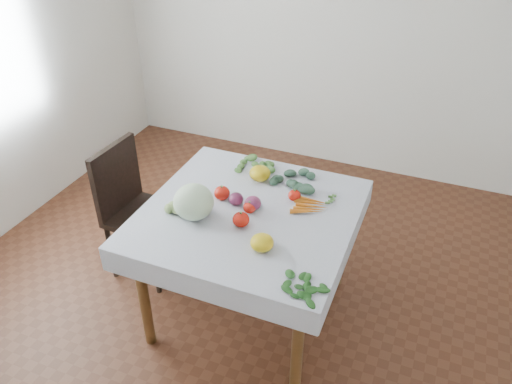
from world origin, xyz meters
TOP-DOWN VIEW (x-y plane):
  - ground at (0.00, 0.00)m, footprint 4.00×4.00m
  - back_wall at (0.00, 2.00)m, footprint 4.00×0.04m
  - table at (0.00, 0.00)m, footprint 1.00×1.00m
  - tablecloth at (0.00, 0.00)m, footprint 1.12×1.12m
  - chair at (-0.85, 0.11)m, footprint 0.43×0.43m
  - cabbage at (-0.25, -0.15)m, footprint 0.24×0.24m
  - tomato_a at (-0.18, 0.05)m, footprint 0.09×0.09m
  - tomato_b at (0.01, -0.00)m, footprint 0.08×0.08m
  - tomato_c at (0.19, 0.19)m, footprint 0.09×0.09m
  - tomato_d at (0.01, -0.13)m, footprint 0.09×0.09m
  - heirloom_back at (-0.06, 0.32)m, footprint 0.13×0.13m
  - heirloom_front at (0.18, -0.27)m, footprint 0.15×0.15m
  - onion_a at (-0.09, 0.04)m, footprint 0.11×0.11m
  - onion_b at (0.01, 0.03)m, footprint 0.12×0.12m
  - tomatillo_cluster at (-0.32, -0.13)m, footprint 0.18×0.11m
  - carrot_bunch at (0.30, 0.15)m, footprint 0.18×0.17m
  - kale_bunch at (0.13, 0.36)m, footprint 0.31×0.24m
  - basil_bunch at (0.48, -0.43)m, footprint 0.25×0.18m
  - dill_bunch at (-0.15, 0.42)m, footprint 0.26×0.20m

SIDE VIEW (x-z plane):
  - ground at x=0.00m, z-range 0.00..0.00m
  - chair at x=-0.85m, z-range 0.07..0.97m
  - table at x=0.00m, z-range 0.28..1.03m
  - tablecloth at x=0.00m, z-range 0.75..0.76m
  - basil_bunch at x=0.48m, z-range 0.76..0.77m
  - dill_bunch at x=-0.15m, z-range 0.76..0.78m
  - carrot_bunch at x=0.30m, z-range 0.76..0.78m
  - kale_bunch at x=0.13m, z-range 0.76..0.79m
  - tomatillo_cluster at x=-0.32m, z-range 0.76..0.81m
  - tomato_b at x=0.01m, z-range 0.76..0.82m
  - tomato_c at x=0.19m, z-range 0.76..0.82m
  - onion_a at x=-0.09m, z-range 0.76..0.82m
  - tomato_d at x=0.01m, z-range 0.76..0.83m
  - tomato_a at x=-0.18m, z-range 0.76..0.83m
  - onion_b at x=0.01m, z-range 0.76..0.83m
  - heirloom_front at x=0.18m, z-range 0.76..0.84m
  - heirloom_back at x=-0.06m, z-range 0.76..0.84m
  - cabbage at x=-0.25m, z-range 0.76..0.95m
  - back_wall at x=0.00m, z-range 0.00..2.70m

